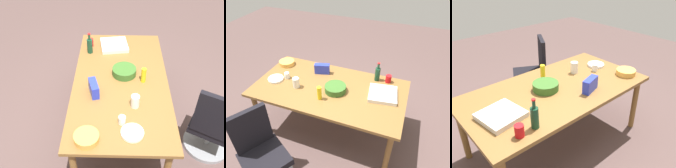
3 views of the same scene
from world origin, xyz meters
The scene contains 13 objects.
ground_plane centered at (0.00, 0.00, 0.00)m, with size 10.00×10.00×0.00m, color brown.
conference_table centered at (0.00, 0.00, 0.69)m, with size 2.07×1.11×0.76m.
office_chair centered at (0.40, 1.05, 0.37)m, with size 0.65×0.65×0.99m.
paper_cup centered at (0.67, 0.01, 0.81)m, with size 0.07×0.07×0.09m, color white.
salad_bowl centered at (-0.11, 0.04, 0.80)m, with size 0.29×0.29×0.09m, color #366324.
red_solo_cup centered at (-0.73, -0.42, 0.82)m, with size 0.08×0.08×0.11m, color red.
mustard_bottle centered at (0.02, 0.26, 0.85)m, with size 0.06×0.06×0.18m, color yellow.
pizza_box centered at (-0.72, -0.09, 0.79)m, with size 0.36×0.36×0.05m, color silver.
mayo_jar centered at (0.43, 0.15, 0.83)m, with size 0.09×0.09×0.14m, color white.
chip_bag_blue centered at (0.24, -0.30, 0.84)m, with size 0.22×0.08×0.15m, color #2737C4.
wine_bottle centered at (-0.57, -0.41, 0.87)m, with size 0.09×0.09×0.29m.
chip_bowl centered at (0.87, -0.32, 0.79)m, with size 0.24×0.24×0.07m, color gold.
paper_plate_stack centered at (0.80, 0.11, 0.78)m, with size 0.22×0.22×0.03m, color white.
Camera 1 is at (2.33, -0.05, 2.70)m, focal length 41.14 mm.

